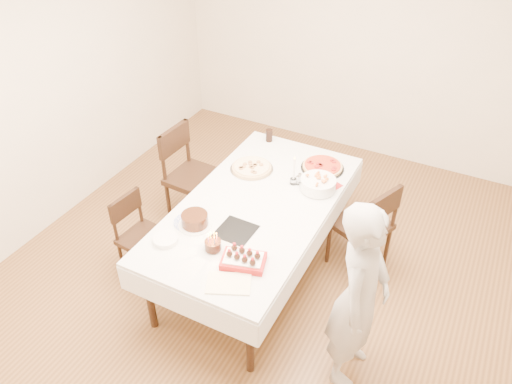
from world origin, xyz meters
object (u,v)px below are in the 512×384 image
at_px(person, 359,298).
at_px(layer_cake, 195,220).
at_px(pizza_pepperoni, 322,166).
at_px(dining_table, 256,238).
at_px(pasta_bowl, 318,184).
at_px(chair_left_dessert, 144,239).
at_px(pizza_white, 252,168).
at_px(chair_left_savory, 195,178).
at_px(cola_glass, 269,135).
at_px(strawberry_box, 243,260).
at_px(chair_right_savory, 361,225).
at_px(birthday_cake, 213,242).
at_px(taper_candle, 294,170).

distance_m(person, layer_cake, 1.38).
bearing_deg(pizza_pepperoni, dining_table, -111.32).
distance_m(person, pasta_bowl, 1.23).
xyz_separation_m(chair_left_dessert, pizza_white, (0.57, 0.90, 0.38)).
distance_m(chair_left_savory, cola_glass, 0.84).
bearing_deg(pasta_bowl, cola_glass, 143.69).
distance_m(chair_left_savory, chair_left_dessert, 0.85).
distance_m(dining_table, chair_left_savory, 0.95).
relative_size(dining_table, chair_left_dessert, 2.71).
distance_m(chair_left_savory, layer_cake, 1.05).
bearing_deg(cola_glass, chair_left_dessert, -108.85).
bearing_deg(cola_glass, strawberry_box, -69.89).
bearing_deg(strawberry_box, pizza_white, 115.01).
distance_m(chair_left_savory, person, 2.18).
relative_size(chair_right_savory, strawberry_box, 2.98).
xyz_separation_m(chair_left_savory, chair_left_dessert, (0.02, -0.85, -0.11)).
xyz_separation_m(chair_right_savory, birthday_cake, (-0.81, -1.12, 0.37)).
bearing_deg(pizza_white, birthday_cake, -77.32).
distance_m(chair_left_dessert, cola_glass, 1.57).
bearing_deg(chair_left_savory, taper_candle, -175.32).
bearing_deg(taper_candle, pasta_bowl, 5.05).
xyz_separation_m(dining_table, chair_right_savory, (0.78, 0.49, 0.09)).
relative_size(chair_left_savory, person, 0.66).
xyz_separation_m(chair_left_dessert, birthday_cake, (0.81, -0.16, 0.43)).
bearing_deg(chair_left_savory, chair_right_savory, -173.07).
bearing_deg(chair_right_savory, person, -52.26).
relative_size(chair_right_savory, cola_glass, 7.46).
bearing_deg(layer_cake, pasta_bowl, 52.63).
relative_size(person, taper_candle, 5.33).
xyz_separation_m(taper_candle, birthday_cake, (-0.18, -1.03, -0.06)).
height_order(chair_right_savory, person, person).
relative_size(pasta_bowl, strawberry_box, 0.98).
bearing_deg(pizza_pepperoni, chair_left_dessert, -133.06).
bearing_deg(dining_table, strawberry_box, -69.99).
distance_m(pizza_pepperoni, strawberry_box, 1.40).
height_order(person, pasta_bowl, person).
xyz_separation_m(chair_left_savory, pasta_bowl, (1.24, 0.05, 0.30)).
distance_m(pizza_pepperoni, cola_glass, 0.68).
bearing_deg(taper_candle, strawberry_box, -85.48).
distance_m(pasta_bowl, layer_cake, 1.11).
bearing_deg(birthday_cake, dining_table, 87.15).
xyz_separation_m(person, pizza_white, (-1.34, 1.02, 0.02)).
distance_m(taper_candle, layer_cake, 0.98).
relative_size(person, pizza_white, 3.86).
distance_m(dining_table, birthday_cake, 0.77).
height_order(pizza_white, cola_glass, cola_glass).
bearing_deg(pasta_bowl, pizza_pepperoni, 104.48).
xyz_separation_m(person, strawberry_box, (-0.83, -0.07, 0.03)).
bearing_deg(pizza_pepperoni, taper_candle, -112.23).
height_order(dining_table, pizza_white, pizza_white).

